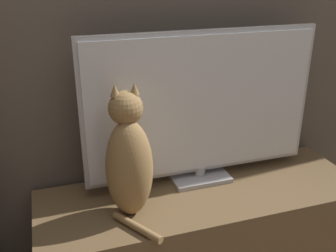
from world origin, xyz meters
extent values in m
cube|color=brown|center=(0.00, 0.94, 0.22)|extent=(1.40, 0.48, 0.43)
cube|color=#B7B7BC|center=(0.03, 1.04, 0.44)|extent=(0.26, 0.16, 0.02)
cylinder|color=#B7B7BC|center=(0.03, 1.04, 0.48)|extent=(0.04, 0.04, 0.04)
cube|color=#B7B7BC|center=(0.03, 1.05, 0.79)|extent=(1.02, 0.02, 0.62)
cube|color=white|center=(0.03, 1.04, 0.79)|extent=(0.98, 0.01, 0.59)
ellipsoid|color=#997547|center=(-0.33, 0.89, 0.63)|extent=(0.19, 0.17, 0.39)
ellipsoid|color=black|center=(-0.33, 0.95, 0.61)|extent=(0.10, 0.06, 0.22)
sphere|color=#997547|center=(-0.33, 0.92, 0.86)|extent=(0.13, 0.13, 0.13)
cone|color=#997547|center=(-0.36, 0.92, 0.93)|extent=(0.04, 0.04, 0.04)
cone|color=#997547|center=(-0.29, 0.92, 0.93)|extent=(0.04, 0.04, 0.04)
cylinder|color=#997547|center=(-0.34, 0.77, 0.45)|extent=(0.15, 0.22, 0.03)
camera|label=1|loc=(-0.60, -0.39, 1.34)|focal=42.00mm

